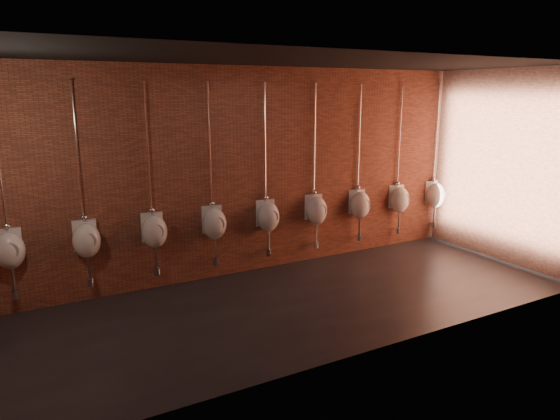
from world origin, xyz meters
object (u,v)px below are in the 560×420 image
at_px(urinal_5, 268,216).
at_px(urinal_7, 360,204).
at_px(urinal_3, 154,231).
at_px(urinal_8, 400,199).
at_px(urinal_9, 436,194).
at_px(urinal_1, 9,249).
at_px(urinal_2, 86,239).
at_px(urinal_4, 214,223).
at_px(urinal_6, 316,210).

height_order(urinal_5, urinal_7, same).
distance_m(urinal_3, urinal_5, 1.82).
relative_size(urinal_3, urinal_8, 1.00).
height_order(urinal_7, urinal_9, same).
height_order(urinal_1, urinal_2, same).
relative_size(urinal_5, urinal_9, 1.00).
xyz_separation_m(urinal_1, urinal_3, (1.82, 0.00, 0.00)).
bearing_deg(urinal_4, urinal_7, 0.00).
xyz_separation_m(urinal_3, urinal_5, (1.82, 0.00, 0.00)).
xyz_separation_m(urinal_4, urinal_9, (4.54, 0.00, 0.00)).
relative_size(urinal_2, urinal_3, 1.00).
distance_m(urinal_2, urinal_8, 5.45).
distance_m(urinal_6, urinal_7, 0.91).
xyz_separation_m(urinal_1, urinal_9, (7.26, 0.00, 0.00)).
height_order(urinal_2, urinal_8, same).
bearing_deg(urinal_5, urinal_1, 180.00).
height_order(urinal_3, urinal_8, same).
xyz_separation_m(urinal_1, urinal_4, (2.72, 0.00, 0.00)).
height_order(urinal_4, urinal_5, same).
height_order(urinal_4, urinal_8, same).
bearing_deg(urinal_1, urinal_6, 0.00).
height_order(urinal_5, urinal_8, same).
bearing_deg(urinal_1, urinal_9, 0.00).
height_order(urinal_2, urinal_7, same).
height_order(urinal_1, urinal_5, same).
bearing_deg(urinal_8, urinal_4, 180.00).
height_order(urinal_4, urinal_7, same).
bearing_deg(urinal_7, urinal_6, 180.00).
xyz_separation_m(urinal_6, urinal_7, (0.91, 0.00, 0.00)).
xyz_separation_m(urinal_5, urinal_8, (2.72, 0.00, 0.00)).
distance_m(urinal_2, urinal_3, 0.91).
bearing_deg(urinal_8, urinal_5, 180.00).
xyz_separation_m(urinal_3, urinal_4, (0.91, 0.00, 0.00)).
relative_size(urinal_4, urinal_9, 1.00).
height_order(urinal_4, urinal_6, same).
bearing_deg(urinal_6, urinal_7, 0.00).
distance_m(urinal_6, urinal_9, 2.72).
bearing_deg(urinal_2, urinal_1, 180.00).
distance_m(urinal_4, urinal_5, 0.91).
xyz_separation_m(urinal_2, urinal_6, (3.63, 0.00, 0.00)).
bearing_deg(urinal_1, urinal_4, 0.00).
xyz_separation_m(urinal_4, urinal_5, (0.91, 0.00, 0.00)).
height_order(urinal_2, urinal_6, same).
xyz_separation_m(urinal_3, urinal_6, (2.72, 0.00, 0.00)).
relative_size(urinal_1, urinal_5, 1.00).
distance_m(urinal_1, urinal_2, 0.91).
bearing_deg(urinal_2, urinal_3, 0.00).
height_order(urinal_1, urinal_8, same).
relative_size(urinal_6, urinal_9, 1.00).
relative_size(urinal_1, urinal_6, 1.00).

